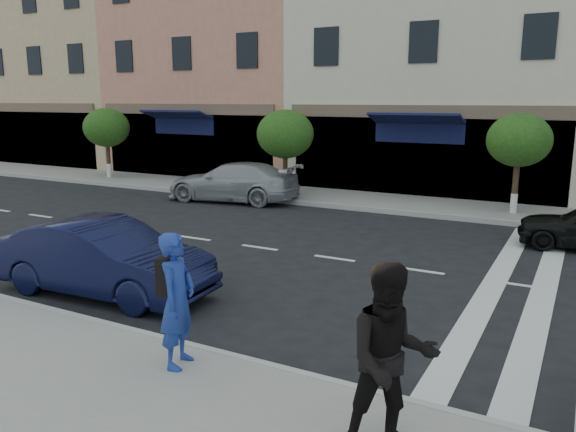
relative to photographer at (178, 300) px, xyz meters
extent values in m
plane|color=black|center=(-0.44, 2.05, -1.04)|extent=(120.00, 120.00, 0.00)
cube|color=gray|center=(-0.44, -1.70, -0.97)|extent=(60.00, 4.50, 0.15)
cube|color=gray|center=(-0.44, 13.05, -0.97)|extent=(60.00, 3.00, 0.15)
cube|color=#CEB184|center=(-22.44, 19.05, 4.96)|extent=(12.00, 9.00, 12.00)
cube|color=tan|center=(-11.44, 19.05, 5.96)|extent=(10.00, 9.00, 14.00)
cube|color=beige|center=(-0.94, 19.05, 4.46)|extent=(11.00, 9.00, 11.00)
cylinder|color=#473323|center=(-14.44, 12.85, -0.07)|extent=(0.18, 0.18, 1.65)
cylinder|color=silver|center=(-14.44, 12.85, -0.59)|extent=(0.20, 0.20, 0.60)
ellipsoid|color=#204614|center=(-14.44, 12.85, 1.31)|extent=(2.00, 2.00, 1.70)
cylinder|color=#473323|center=(-5.44, 12.85, -0.09)|extent=(0.18, 0.18, 1.60)
cylinder|color=silver|center=(-5.44, 12.85, -0.59)|extent=(0.20, 0.20, 0.60)
ellipsoid|color=#204614|center=(-5.44, 12.85, 1.28)|extent=(2.10, 2.10, 1.79)
cylinder|color=#473323|center=(2.56, 12.85, -0.04)|extent=(0.18, 0.18, 1.71)
cylinder|color=silver|center=(2.56, 12.85, -0.59)|extent=(0.20, 0.20, 0.60)
ellipsoid|color=#204614|center=(2.56, 12.85, 1.34)|extent=(1.90, 1.90, 1.62)
imported|color=navy|center=(0.00, 0.00, 0.00)|extent=(0.57, 0.73, 1.78)
imported|color=black|center=(3.00, -0.45, 0.07)|extent=(1.18, 1.12, 1.93)
imported|color=black|center=(-3.24, 1.83, -0.35)|extent=(4.31, 1.74, 1.39)
imported|color=#A2A2A8|center=(-6.62, 11.13, -0.35)|extent=(4.99, 2.56, 1.39)
camera|label=1|loc=(4.50, -5.34, 2.53)|focal=35.00mm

